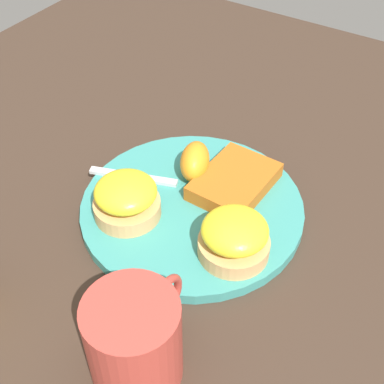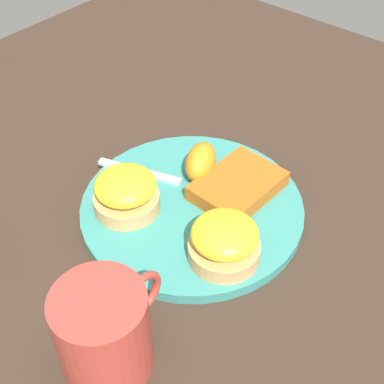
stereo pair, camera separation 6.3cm
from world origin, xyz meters
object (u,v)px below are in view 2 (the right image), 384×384
at_px(sandwich_benedict_left, 126,192).
at_px(sandwich_benedict_right, 224,241).
at_px(hashbrown_patty, 238,186).
at_px(orange_wedge, 201,162).
at_px(cup, 105,332).
at_px(fork, 187,185).

distance_m(sandwich_benedict_left, sandwich_benedict_right, 0.13).
xyz_separation_m(hashbrown_patty, orange_wedge, (-0.01, 0.05, 0.01)).
distance_m(orange_wedge, cup, 0.26).
relative_size(sandwich_benedict_right, orange_wedge, 1.31).
height_order(sandwich_benedict_left, sandwich_benedict_right, same).
xyz_separation_m(sandwich_benedict_right, orange_wedge, (0.09, 0.10, -0.00)).
height_order(sandwich_benedict_right, orange_wedge, sandwich_benedict_right).
bearing_deg(orange_wedge, hashbrown_patty, -84.15).
height_order(sandwich_benedict_right, fork, sandwich_benedict_right).
bearing_deg(sandwich_benedict_right, cup, 176.05).
relative_size(sandwich_benedict_right, fork, 0.38).
bearing_deg(sandwich_benedict_left, orange_wedge, -16.24).
relative_size(hashbrown_patty, fork, 0.51).
distance_m(sandwich_benedict_right, fork, 0.12).
bearing_deg(cup, orange_wedge, 20.60).
height_order(orange_wedge, fork, orange_wedge).
xyz_separation_m(fork, cup, (-0.22, -0.09, 0.03)).
distance_m(sandwich_benedict_left, fork, 0.08).
relative_size(hashbrown_patty, orange_wedge, 1.78).
xyz_separation_m(sandwich_benedict_right, cup, (-0.16, 0.01, 0.01)).
xyz_separation_m(sandwich_benedict_left, hashbrown_patty, (0.11, -0.08, -0.01)).
relative_size(orange_wedge, fork, 0.29).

